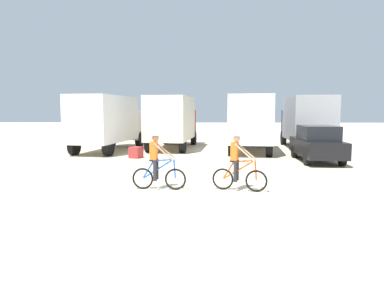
# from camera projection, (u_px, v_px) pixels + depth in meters

# --- Properties ---
(ground_plane) EXTENTS (120.00, 120.00, 0.00)m
(ground_plane) POSITION_uv_depth(u_px,v_px,m) (182.00, 190.00, 10.86)
(ground_plane) COLOR beige
(box_truck_avon_van) EXTENTS (3.38, 7.03, 3.35)m
(box_truck_avon_van) POSITION_uv_depth(u_px,v_px,m) (108.00, 120.00, 21.24)
(box_truck_avon_van) COLOR white
(box_truck_avon_van) RESTS_ON ground
(box_truck_cream_rv) EXTENTS (3.01, 6.95, 3.35)m
(box_truck_cream_rv) POSITION_uv_depth(u_px,v_px,m) (173.00, 120.00, 22.62)
(box_truck_cream_rv) COLOR beige
(box_truck_cream_rv) RESTS_ON ground
(box_truck_white_box) EXTENTS (3.10, 6.97, 3.35)m
(box_truck_white_box) POSITION_uv_depth(u_px,v_px,m) (250.00, 121.00, 20.98)
(box_truck_white_box) COLOR white
(box_truck_white_box) RESTS_ON ground
(box_truck_grey_hauler) EXTENTS (2.93, 6.93, 3.35)m
(box_truck_grey_hauler) POSITION_uv_depth(u_px,v_px,m) (306.00, 120.00, 22.33)
(box_truck_grey_hauler) COLOR #9E9EA3
(box_truck_grey_hauler) RESTS_ON ground
(sedan_parked) EXTENTS (1.92, 4.26, 1.76)m
(sedan_parked) POSITION_uv_depth(u_px,v_px,m) (317.00, 144.00, 16.91)
(sedan_parked) COLOR black
(sedan_parked) RESTS_ON ground
(cyclist_orange_shirt) EXTENTS (1.73, 0.52, 1.82)m
(cyclist_orange_shirt) POSITION_uv_depth(u_px,v_px,m) (157.00, 163.00, 10.93)
(cyclist_orange_shirt) COLOR black
(cyclist_orange_shirt) RESTS_ON ground
(cyclist_cowboy_hat) EXTENTS (1.68, 0.65, 1.82)m
(cyclist_cowboy_hat) POSITION_uv_depth(u_px,v_px,m) (238.00, 164.00, 10.77)
(cyclist_cowboy_hat) COLOR black
(cyclist_cowboy_hat) RESTS_ON ground
(supply_crate) EXTENTS (0.74, 0.74, 0.59)m
(supply_crate) POSITION_uv_depth(u_px,v_px,m) (136.00, 152.00, 18.23)
(supply_crate) COLOR #9E2D2D
(supply_crate) RESTS_ON ground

